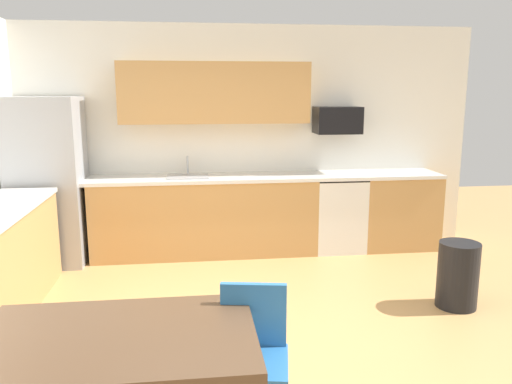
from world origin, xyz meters
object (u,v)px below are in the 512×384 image
(refrigerator, at_px, (48,182))
(dining_table, at_px, (117,346))
(oven_range, at_px, (337,213))
(microwave, at_px, (337,120))
(chair_near_table, at_px, (252,349))
(trash_bin, at_px, (458,275))

(refrigerator, height_order, dining_table, refrigerator)
(oven_range, bearing_deg, refrigerator, -178.63)
(refrigerator, bearing_deg, microwave, 3.08)
(microwave, xyz_separation_m, chair_near_table, (-1.44, -3.41, -1.07))
(microwave, bearing_deg, trash_bin, -72.74)
(oven_range, relative_size, microwave, 1.69)
(oven_range, distance_m, trash_bin, 1.93)
(refrigerator, bearing_deg, dining_table, -70.62)
(refrigerator, relative_size, microwave, 3.45)
(refrigerator, xyz_separation_m, chair_near_table, (1.91, -3.23, -0.43))
(refrigerator, relative_size, chair_near_table, 2.19)
(refrigerator, xyz_separation_m, microwave, (3.34, 0.18, 0.65))
(microwave, relative_size, trash_bin, 0.90)
(oven_range, height_order, chair_near_table, oven_range)
(microwave, height_order, dining_table, microwave)
(oven_range, bearing_deg, dining_table, -121.62)
(oven_range, height_order, microwave, microwave)
(refrigerator, height_order, microwave, refrigerator)
(refrigerator, distance_m, dining_table, 3.62)
(dining_table, xyz_separation_m, chair_near_table, (0.71, 0.18, -0.16))
(refrigerator, distance_m, microwave, 3.41)
(dining_table, distance_m, trash_bin, 3.23)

